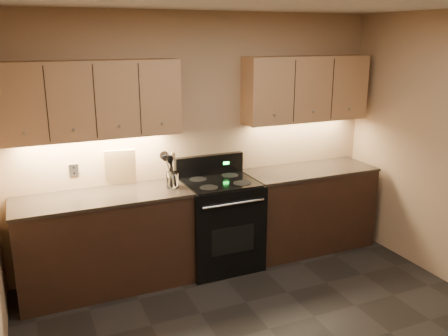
{
  "coord_description": "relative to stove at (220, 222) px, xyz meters",
  "views": [
    {
      "loc": [
        -1.72,
        -2.56,
        2.36
      ],
      "look_at": [
        0.03,
        1.45,
        1.13
      ],
      "focal_mm": 38.0,
      "sensor_mm": 36.0,
      "label": 1
    }
  ],
  "objects": [
    {
      "name": "cutting_board",
      "position": [
        -0.94,
        0.26,
        0.63
      ],
      "size": [
        0.31,
        0.16,
        0.37
      ],
      "primitive_type": "cube",
      "rotation": [
        0.24,
        0.0,
        -0.18
      ],
      "color": "tan",
      "rests_on": "counter_left"
    },
    {
      "name": "upper_cab_right",
      "position": [
        1.1,
        0.17,
        1.32
      ],
      "size": [
        1.44,
        0.3,
        0.7
      ],
      "primitive_type": "cube",
      "color": "tan",
      "rests_on": "wall_back"
    },
    {
      "name": "wall_back",
      "position": [
        -0.08,
        0.32,
        0.82
      ],
      "size": [
        4.0,
        0.04,
        2.6
      ],
      "primitive_type": "cube",
      "color": "tan",
      "rests_on": "ground"
    },
    {
      "name": "steel_spatula",
      "position": [
        -0.48,
        0.01,
        0.63
      ],
      "size": [
        0.19,
        0.1,
        0.35
      ],
      "primitive_type": null,
      "rotation": [
        0.08,
        -0.28,
        -0.25
      ],
      "color": "silver",
      "rests_on": "utensil_crock"
    },
    {
      "name": "upper_cab_left",
      "position": [
        -1.18,
        0.17,
        1.32
      ],
      "size": [
        1.6,
        0.3,
        0.7
      ],
      "primitive_type": "cube",
      "color": "tan",
      "rests_on": "wall_back"
    },
    {
      "name": "wooden_spoon",
      "position": [
        -0.54,
        -0.01,
        0.63
      ],
      "size": [
        0.13,
        0.12,
        0.34
      ],
      "primitive_type": null,
      "rotation": [
        -0.11,
        0.24,
        0.21
      ],
      "color": "tan",
      "rests_on": "utensil_crock"
    },
    {
      "name": "black_turner",
      "position": [
        -0.48,
        -0.02,
        0.63
      ],
      "size": [
        0.13,
        0.16,
        0.33
      ],
      "primitive_type": null,
      "rotation": [
        -0.19,
        -0.0,
        0.42
      ],
      "color": "black",
      "rests_on": "utensil_crock"
    },
    {
      "name": "black_spoon",
      "position": [
        -0.5,
        0.02,
        0.62
      ],
      "size": [
        0.08,
        0.09,
        0.31
      ],
      "primitive_type": null,
      "rotation": [
        0.08,
        -0.07,
        -0.01
      ],
      "color": "black",
      "rests_on": "utensil_crock"
    },
    {
      "name": "stove",
      "position": [
        0.0,
        0.0,
        0.0
      ],
      "size": [
        0.76,
        0.68,
        1.14
      ],
      "color": "black",
      "rests_on": "ground"
    },
    {
      "name": "steel_skimmer",
      "position": [
        -0.47,
        -0.01,
        0.64
      ],
      "size": [
        0.2,
        0.14,
        0.36
      ],
      "primitive_type": null,
      "rotation": [
        -0.06,
        -0.32,
        -0.15
      ],
      "color": "silver",
      "rests_on": "utensil_crock"
    },
    {
      "name": "counter_left",
      "position": [
        -1.18,
        0.02,
        -0.01
      ],
      "size": [
        1.62,
        0.62,
        0.93
      ],
      "color": "black",
      "rests_on": "ground"
    },
    {
      "name": "outlet_plate",
      "position": [
        -1.38,
        0.31,
        0.64
      ],
      "size": [
        0.08,
        0.01,
        0.12
      ],
      "primitive_type": "cube",
      "color": "#B2B5BA",
      "rests_on": "wall_back"
    },
    {
      "name": "utensil_crock",
      "position": [
        -0.5,
        0.0,
        0.52
      ],
      "size": [
        0.16,
        0.16,
        0.15
      ],
      "color": "white",
      "rests_on": "counter_left"
    },
    {
      "name": "counter_right",
      "position": [
        1.1,
        0.02,
        -0.01
      ],
      "size": [
        1.46,
        0.62,
        0.93
      ],
      "color": "black",
      "rests_on": "ground"
    }
  ]
}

